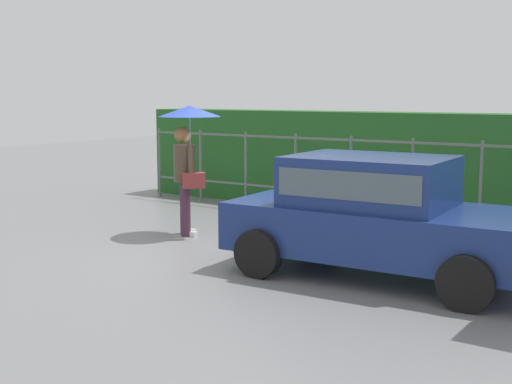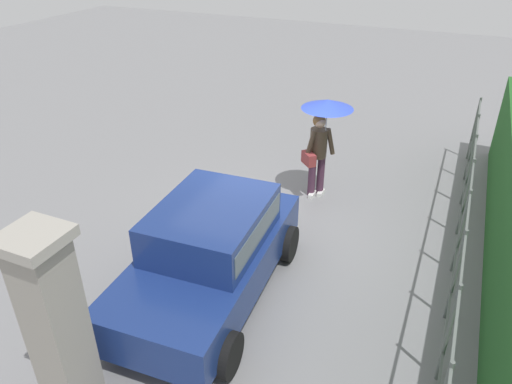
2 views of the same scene
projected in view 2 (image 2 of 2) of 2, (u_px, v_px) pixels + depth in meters
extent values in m
plane|color=slate|center=(264.00, 228.00, 8.92)|extent=(40.00, 40.00, 0.00)
cube|color=navy|center=(209.00, 263.00, 7.07)|extent=(3.79, 1.84, 0.60)
cube|color=navy|center=(212.00, 223.00, 6.90)|extent=(1.98, 1.54, 0.60)
cube|color=#4C5B66|center=(212.00, 222.00, 6.89)|extent=(1.83, 1.56, 0.33)
cylinder|color=black|center=(229.00, 355.00, 5.93)|extent=(0.61, 0.21, 0.60)
cylinder|color=black|center=(113.00, 320.00, 6.45)|extent=(0.61, 0.21, 0.60)
cylinder|color=black|center=(289.00, 244.00, 7.97)|extent=(0.61, 0.21, 0.60)
cylinder|color=black|center=(197.00, 224.00, 8.48)|extent=(0.61, 0.21, 0.60)
cube|color=red|center=(284.00, 201.00, 8.34)|extent=(0.07, 0.20, 0.16)
cube|color=red|center=(226.00, 190.00, 8.68)|extent=(0.07, 0.20, 0.16)
cylinder|color=#47283D|center=(321.00, 175.00, 9.84)|extent=(0.15, 0.15, 0.86)
cylinder|color=#47283D|center=(312.00, 176.00, 9.78)|extent=(0.15, 0.15, 0.86)
cube|color=white|center=(321.00, 193.00, 9.98)|extent=(0.26, 0.10, 0.08)
cube|color=white|center=(312.00, 194.00, 9.92)|extent=(0.26, 0.10, 0.08)
cylinder|color=#473828|center=(318.00, 143.00, 9.45)|extent=(0.34, 0.34, 0.58)
sphere|color=#DBAD89|center=(320.00, 122.00, 9.24)|extent=(0.22, 0.22, 0.22)
sphere|color=olive|center=(319.00, 121.00, 9.26)|extent=(0.25, 0.25, 0.25)
cylinder|color=#473828|center=(331.00, 141.00, 9.44)|extent=(0.22, 0.22, 0.56)
cylinder|color=#473828|center=(310.00, 145.00, 9.31)|extent=(0.22, 0.22, 0.56)
cylinder|color=#B2B2B7|center=(326.00, 128.00, 9.23)|extent=(0.02, 0.02, 0.77)
cone|color=blue|center=(328.00, 104.00, 9.00)|extent=(0.99, 0.99, 0.17)
cube|color=maroon|center=(309.00, 159.00, 9.39)|extent=(0.35, 0.35, 0.24)
cube|color=gray|center=(59.00, 332.00, 5.12)|extent=(0.48, 0.48, 2.30)
cube|color=#9E998E|center=(33.00, 238.00, 4.52)|extent=(0.60, 0.60, 0.12)
cylinder|color=#59605B|center=(474.00, 129.00, 11.14)|extent=(0.05, 0.05, 1.50)
cylinder|color=#59605B|center=(471.00, 148.00, 10.22)|extent=(0.05, 0.05, 1.50)
cylinder|color=#59605B|center=(469.00, 170.00, 9.30)|extent=(0.05, 0.05, 1.50)
cylinder|color=#59605B|center=(465.00, 198.00, 8.38)|extent=(0.05, 0.05, 1.50)
cylinder|color=#59605B|center=(461.00, 232.00, 7.47)|extent=(0.05, 0.05, 1.50)
cylinder|color=#59605B|center=(455.00, 276.00, 6.55)|extent=(0.05, 0.05, 1.50)
cylinder|color=#59605B|center=(448.00, 334.00, 5.63)|extent=(0.05, 0.05, 1.50)
cube|color=#59605B|center=(470.00, 195.00, 7.14)|extent=(9.24, 0.03, 0.04)
cube|color=#59605B|center=(457.00, 248.00, 7.61)|extent=(9.24, 0.03, 0.04)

